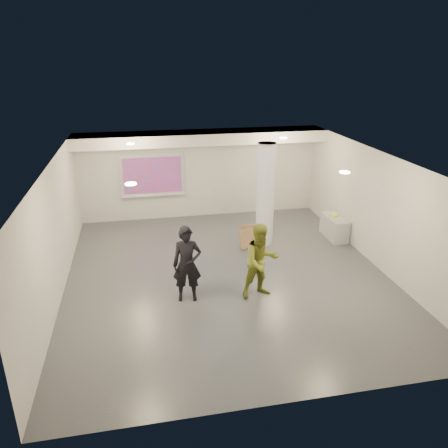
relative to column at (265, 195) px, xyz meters
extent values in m
cube|color=#3C3E44|center=(-1.50, -1.80, -1.50)|extent=(8.00, 9.00, 0.01)
cube|color=white|center=(-1.50, -1.80, 1.50)|extent=(8.00, 9.00, 0.01)
cube|color=beige|center=(-1.50, 2.70, 0.00)|extent=(8.00, 0.01, 3.00)
cube|color=beige|center=(-1.50, -6.30, 0.00)|extent=(8.00, 0.01, 3.00)
cube|color=beige|center=(-5.50, -1.80, 0.00)|extent=(0.01, 9.00, 3.00)
cube|color=beige|center=(2.50, -1.80, 0.00)|extent=(0.01, 9.00, 3.00)
cube|color=silver|center=(-1.50, 2.15, 1.32)|extent=(8.00, 1.10, 0.36)
cylinder|color=#FFFA87|center=(-3.70, 0.70, 1.48)|extent=(0.22, 0.22, 0.02)
cylinder|color=#FFFA87|center=(0.70, 0.70, 1.48)|extent=(0.22, 0.22, 0.02)
cylinder|color=#FFFA87|center=(-3.70, -3.30, 1.48)|extent=(0.22, 0.22, 0.02)
cylinder|color=#FFFA87|center=(0.70, -3.30, 1.48)|extent=(0.22, 0.22, 0.02)
cylinder|color=white|center=(0.00, 0.00, 0.00)|extent=(0.52, 0.52, 3.00)
cube|color=silver|center=(-3.10, 2.66, 0.05)|extent=(2.10, 0.06, 1.40)
cube|color=#0A50B2|center=(-3.10, 2.62, 0.05)|extent=(1.90, 0.01, 1.20)
cube|color=silver|center=(-3.10, 2.60, -0.65)|extent=(2.10, 0.08, 0.04)
cube|color=#A1A4A7|center=(2.22, -0.05, -1.17)|extent=(0.48, 1.14, 0.66)
cube|color=#CCE31D|center=(2.26, 0.10, -0.82)|extent=(0.25, 0.30, 0.03)
cube|color=#936E47|center=(-0.42, -0.09, -1.19)|extent=(0.58, 0.18, 0.63)
cube|color=#936E47|center=(-0.58, -0.23, -1.22)|extent=(0.55, 0.38, 0.55)
imported|color=black|center=(-2.62, -2.77, -0.61)|extent=(0.70, 0.50, 1.79)
imported|color=olive|center=(-0.95, -2.94, -0.61)|extent=(0.98, 0.82, 1.78)
camera|label=1|loc=(-3.53, -11.53, 3.82)|focal=35.00mm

